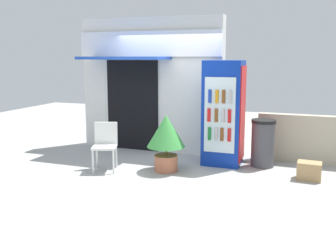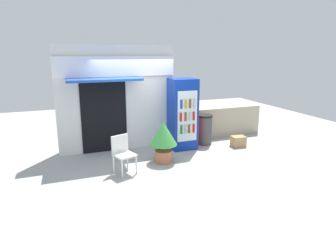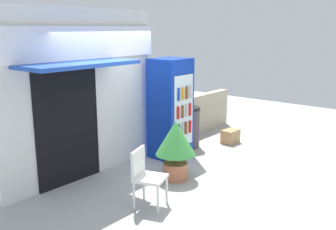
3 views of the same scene
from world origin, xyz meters
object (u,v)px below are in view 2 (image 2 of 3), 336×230
Objects in this scene: trash_bin at (205,129)px; potted_plant_near_shop at (163,137)px; plastic_chair at (123,151)px; cardboard_box at (238,141)px; drink_cooler at (183,114)px.

potted_plant_near_shop is at bearing -151.06° from trash_bin.
cardboard_box is (3.51, 0.64, -0.35)m from plastic_chair.
trash_bin is at bearing 23.83° from plastic_chair.
cardboard_box is at bearing 10.36° from plastic_chair.
drink_cooler is at bearing -174.15° from trash_bin.
drink_cooler is 2.30× the size of plastic_chair.
drink_cooler reaches higher than trash_bin.
potted_plant_near_shop is 1.85m from trash_bin.
potted_plant_near_shop is 1.16× the size of trash_bin.
plastic_chair is 3.58m from cardboard_box.
drink_cooler is 5.14× the size of cardboard_box.
potted_plant_near_shop is (-0.87, -0.81, -0.35)m from drink_cooler.
trash_bin is at bearing 5.85° from drink_cooler.
drink_cooler is at bearing 29.74° from plastic_chair.
trash_bin reaches higher than plastic_chair.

